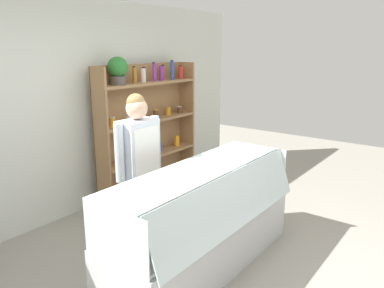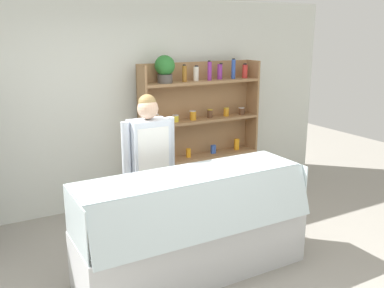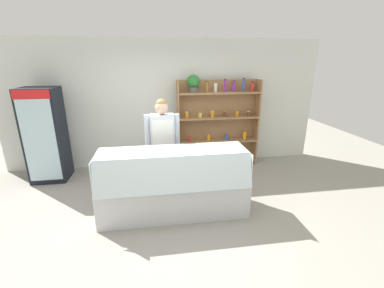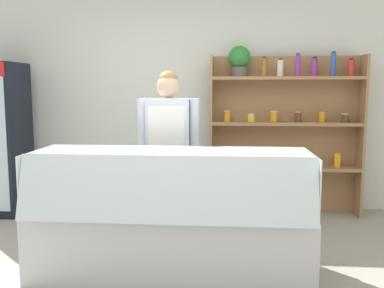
% 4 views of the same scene
% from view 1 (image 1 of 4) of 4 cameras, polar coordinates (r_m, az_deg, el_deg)
% --- Properties ---
extents(ground_plane, '(12.00, 12.00, 0.00)m').
position_cam_1_polar(ground_plane, '(3.85, 3.61, -18.53)').
color(ground_plane, gray).
extents(back_wall, '(6.80, 0.10, 2.70)m').
position_cam_1_polar(back_wall, '(4.88, -18.55, 4.96)').
color(back_wall, silver).
rests_on(back_wall, ground).
extents(shelving_unit, '(1.77, 0.29, 1.99)m').
position_cam_1_polar(shelving_unit, '(5.37, -7.37, 3.87)').
color(shelving_unit, '#9E754C').
rests_on(shelving_unit, ground).
extents(deli_display_case, '(2.21, 0.78, 1.01)m').
position_cam_1_polar(deli_display_case, '(3.74, 1.72, -13.98)').
color(deli_display_case, silver).
rests_on(deli_display_case, ground).
extents(shop_clerk, '(0.59, 0.25, 1.66)m').
position_cam_1_polar(shop_clerk, '(3.84, -8.09, -2.48)').
color(shop_clerk, '#2D2D38').
rests_on(shop_clerk, ground).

